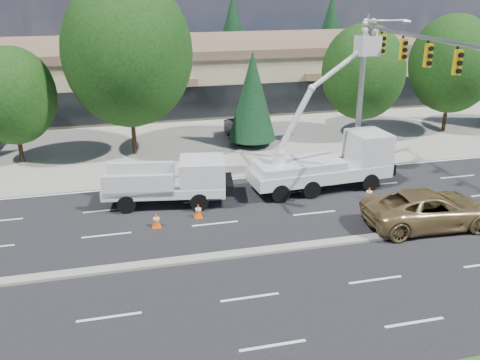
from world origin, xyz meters
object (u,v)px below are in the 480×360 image
object	(u,v)px
signal_mast	(381,73)
minivan	(429,209)
utility_pickup	(174,186)
bucket_truck	(333,155)

from	to	relation	value
signal_mast	minivan	xyz separation A→B (m)	(-0.41, -6.44, -5.20)
signal_mast	minivan	size ratio (longest dim) A/B	1.66
utility_pickup	minivan	size ratio (longest dim) A/B	1.04
utility_pickup	minivan	xyz separation A→B (m)	(11.17, -5.52, -0.11)
bucket_truck	minivan	size ratio (longest dim) A/B	1.46
signal_mast	bucket_truck	xyz separation A→B (m)	(-2.86, -0.79, -4.15)
signal_mast	bucket_truck	world-z (taller)	signal_mast
signal_mast	minivan	bearing A→B (deg)	-93.66
bucket_truck	minivan	bearing A→B (deg)	-70.75
minivan	signal_mast	bearing A→B (deg)	-1.46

